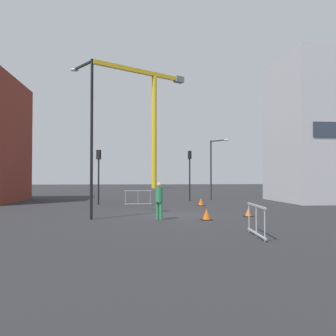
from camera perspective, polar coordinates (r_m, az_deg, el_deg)
The scene contains 12 objects.
ground at distance 18.71m, azimuth 1.16°, elevation -7.71°, with size 160.00×160.00×0.00m, color #28282B.
construction_crane at distance 64.19m, azimuth -2.61°, elevation 9.62°, with size 16.33×10.31×21.28m.
streetlamp_tall at distance 17.60m, azimuth -12.72°, elevation 6.88°, with size 1.36×1.64×7.76m.
streetlamp_short at distance 31.31m, azimuth 7.46°, elevation 0.86°, with size 1.30×1.74×5.32m.
traffic_light_far at distance 30.18m, azimuth 3.54°, elevation 0.09°, with size 0.30×0.39×4.29m.
traffic_light_crosswalk at distance 26.28m, azimuth -11.25°, elevation 0.02°, with size 0.39×0.34×4.04m.
pedestrian_walking at distance 16.67m, azimuth -1.45°, elevation -4.90°, with size 0.34×0.34×1.78m.
safety_barrier_front at distance 25.43m, azimuth -4.90°, elevation -4.79°, with size 1.97×0.19×1.08m.
safety_barrier_right_run at distance 12.44m, azimuth 14.18°, elevation -8.20°, with size 0.25×2.24×1.08m.
traffic_cone_on_verge at distance 16.81m, azimuth 6.30°, elevation -7.57°, with size 0.53×0.53×0.53m.
traffic_cone_striped at distance 18.59m, azimuth 12.95°, elevation -7.08°, with size 0.45×0.45×0.45m.
traffic_cone_by_barrier at distance 25.13m, azimuth 5.39°, elevation -5.54°, with size 0.54×0.54×0.54m.
Camera 1 is at (-2.18, -18.47, 2.03)m, focal length 37.42 mm.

